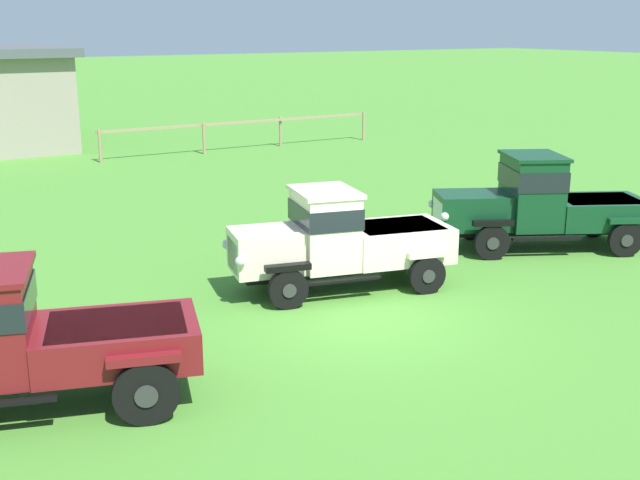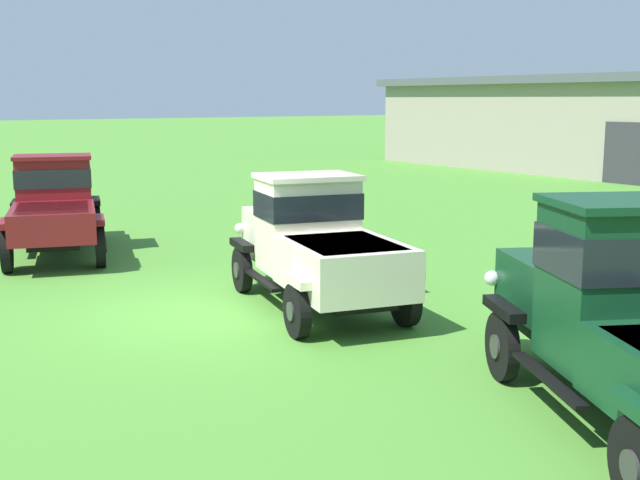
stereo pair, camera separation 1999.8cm
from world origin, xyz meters
The scene contains 5 objects.
ground_plane centered at (0.00, 0.00, 0.00)m, with size 240.00×240.00×0.00m, color #47842D.
paddock_fence centered at (7.07, 19.44, 0.95)m, with size 12.50×0.44×1.30m.
vintage_truck_foreground_near centered at (-6.17, -0.50, 1.07)m, with size 5.19×3.06×2.10m.
vintage_truck_second_in_line centered at (0.59, 1.65, 1.04)m, with size 4.78×2.68×2.09m.
vintage_truck_midrow_center centered at (6.33, 1.76, 1.12)m, with size 5.24×3.72×2.29m.
Camera 1 is at (-7.88, -11.51, 5.28)m, focal length 45.00 mm.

